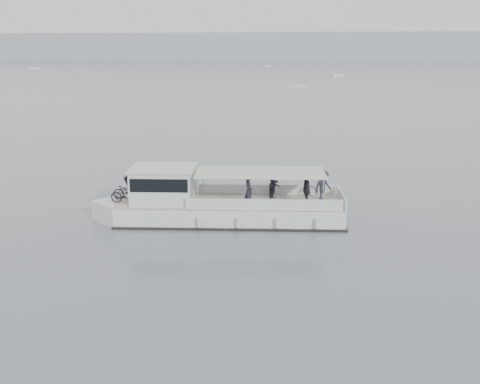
# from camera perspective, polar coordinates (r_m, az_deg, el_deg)

# --- Properties ---
(ground) EXTENTS (1400.00, 1400.00, 0.00)m
(ground) POSITION_cam_1_polar(r_m,az_deg,el_deg) (29.37, -7.34, -2.38)
(ground) COLOR slate
(ground) RESTS_ON ground
(headland) EXTENTS (1400.00, 90.00, 28.00)m
(headland) POSITION_cam_1_polar(r_m,az_deg,el_deg) (587.30, 6.11, 15.09)
(headland) COLOR #939EA8
(headland) RESTS_ON ground
(tour_boat) EXTENTS (13.26, 4.08, 5.52)m
(tour_boat) POSITION_cam_1_polar(r_m,az_deg,el_deg) (27.78, -3.39, -1.33)
(tour_boat) COLOR white
(tour_boat) RESTS_ON ground
(moored_fleet) EXTENTS (420.07, 278.99, 11.20)m
(moored_fleet) POSITION_cam_1_polar(r_m,az_deg,el_deg) (249.40, -11.39, 12.48)
(moored_fleet) COLOR white
(moored_fleet) RESTS_ON ground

